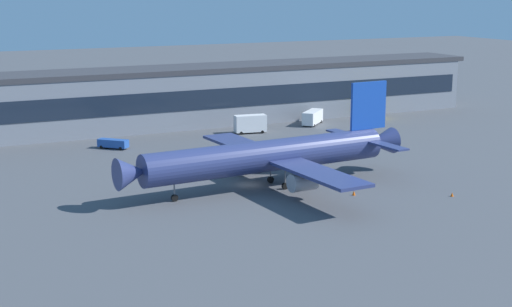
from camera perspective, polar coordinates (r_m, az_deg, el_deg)
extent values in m
plane|color=#4C4F54|center=(125.93, -0.56, -2.39)|extent=(600.00, 600.00, 0.00)
cube|color=gray|center=(177.56, -8.53, 3.96)|extent=(173.59, 15.11, 12.83)
cube|color=#38383D|center=(176.67, -8.60, 6.21)|extent=(177.06, 15.41, 1.20)
cube|color=#192333|center=(170.29, -7.77, 3.84)|extent=(170.11, 0.16, 4.62)
cylinder|color=navy|center=(122.84, 0.81, -0.19)|extent=(43.68, 8.08, 5.23)
cone|color=navy|center=(113.20, -9.43, -1.47)|extent=(5.02, 5.27, 4.97)
cone|color=navy|center=(135.99, 9.41, 0.88)|extent=(6.05, 5.08, 4.71)
cube|color=#1947B2|center=(133.06, 8.56, 3.63)|extent=(7.34, 0.98, 8.37)
cube|color=navy|center=(129.41, 9.86, 0.63)|extent=(3.02, 9.55, 0.30)
cube|color=navy|center=(138.30, 6.85, 1.49)|extent=(3.02, 9.55, 0.30)
cube|color=navy|center=(113.82, 4.83, -1.53)|extent=(7.28, 19.90, 0.50)
cube|color=navy|center=(134.46, -1.12, 0.69)|extent=(7.28, 19.90, 0.50)
cylinder|color=#99999E|center=(116.09, 3.59, -2.17)|extent=(4.50, 3.16, 2.88)
cylinder|color=#99999E|center=(131.87, -0.89, -0.36)|extent=(4.50, 3.16, 2.88)
cylinder|color=black|center=(116.83, -6.22, -3.38)|extent=(1.13, 0.57, 1.10)
cylinder|color=slate|center=(116.39, -6.24, -2.59)|extent=(0.24, 0.24, 2.76)
cylinder|color=black|center=(123.12, 2.23, -2.48)|extent=(1.13, 0.57, 1.10)
cylinder|color=slate|center=(122.71, 2.24, -1.74)|extent=(0.24, 0.24, 2.76)
cylinder|color=black|center=(127.02, 1.11, -2.01)|extent=(1.13, 0.57, 1.10)
cylinder|color=slate|center=(126.61, 1.12, -1.28)|extent=(0.24, 0.24, 2.76)
cube|color=white|center=(170.23, -0.44, 2.31)|extent=(7.50, 3.60, 3.80)
cube|color=black|center=(170.68, 0.19, 2.60)|extent=(2.84, 2.73, 0.95)
cylinder|color=black|center=(172.42, 0.25, 1.80)|extent=(0.74, 0.40, 0.70)
cylinder|color=black|center=(170.23, 0.49, 1.66)|extent=(0.74, 0.40, 0.70)
cylinder|color=black|center=(170.97, -1.36, 1.70)|extent=(0.74, 0.40, 0.70)
cylinder|color=black|center=(168.77, -1.14, 1.56)|extent=(0.74, 0.40, 0.70)
cube|color=yellow|center=(192.25, 9.12, 3.24)|extent=(5.79, 6.07, 3.20)
cube|color=black|center=(193.76, 9.19, 3.50)|extent=(3.05, 3.04, 0.80)
cylinder|color=black|center=(194.69, 8.87, 2.89)|extent=(0.69, 0.72, 0.70)
cylinder|color=black|center=(194.44, 9.50, 2.85)|extent=(0.69, 0.72, 0.70)
cylinder|color=black|center=(190.58, 8.71, 2.69)|extent=(0.69, 0.72, 0.70)
cylinder|color=black|center=(190.32, 9.35, 2.65)|extent=(0.69, 0.72, 0.70)
cube|color=#2651A5|center=(156.60, -10.83, 0.78)|extent=(5.92, 5.96, 1.60)
cube|color=black|center=(155.66, -10.28, 0.85)|extent=(2.88, 2.89, 0.40)
cylinder|color=black|center=(156.42, -9.94, 0.50)|extent=(0.71, 0.71, 0.70)
cylinder|color=black|center=(154.89, -10.27, 0.37)|extent=(0.71, 0.71, 0.70)
cylinder|color=black|center=(158.64, -11.35, 0.61)|extent=(0.71, 0.71, 0.70)
cylinder|color=black|center=(157.14, -11.69, 0.48)|extent=(0.71, 0.71, 0.70)
cube|color=white|center=(181.63, 4.33, 2.79)|extent=(8.05, 7.77, 3.00)
cube|color=black|center=(179.35, 4.11, 2.87)|extent=(3.91, 3.89, 0.75)
cylinder|color=black|center=(178.76, 4.43, 2.15)|extent=(0.72, 0.70, 0.70)
cylinder|color=black|center=(179.49, 3.66, 2.20)|extent=(0.72, 0.70, 0.70)
cylinder|color=black|center=(184.31, 4.96, 2.45)|extent=(0.72, 0.70, 0.70)
cylinder|color=black|center=(185.02, 4.21, 2.50)|extent=(0.72, 0.70, 0.70)
cone|color=#F2590C|center=(122.89, 14.70, -3.04)|extent=(0.51, 0.51, 0.63)
cone|color=#F2590C|center=(120.56, 7.46, -3.00)|extent=(0.57, 0.57, 0.72)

